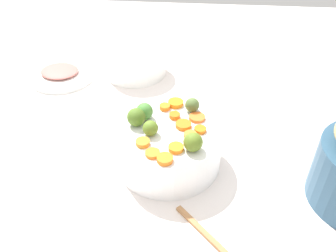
{
  "coord_description": "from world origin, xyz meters",
  "views": [
    {
      "loc": [
        -0.08,
        0.64,
        0.63
      ],
      "look_at": [
        -0.02,
        0.0,
        0.13
      ],
      "focal_mm": 37.53,
      "sensor_mm": 36.0,
      "label": 1
    }
  ],
  "objects": [
    {
      "name": "brussels_sprout_2",
      "position": [
        -0.07,
        -0.08,
        0.14
      ],
      "size": [
        0.04,
        0.04,
        0.04
      ],
      "primitive_type": "sphere",
      "color": "#577037",
      "rests_on": "serving_bowl_carrots"
    },
    {
      "name": "carrot_slice_5",
      "position": [
        0.03,
        0.06,
        0.13
      ],
      "size": [
        0.03,
        0.03,
        0.01
      ],
      "primitive_type": "cylinder",
      "rotation": [
        0.0,
        0.0,
        0.02
      ],
      "color": "orange",
      "rests_on": "serving_bowl_carrots"
    },
    {
      "name": "brussels_sprout_1",
      "position": [
        0.06,
        -0.01,
        0.15
      ],
      "size": [
        0.04,
        0.04,
        0.04
      ],
      "primitive_type": "sphere",
      "color": "#4F7124",
      "rests_on": "serving_bowl_carrots"
    },
    {
      "name": "ham_plate",
      "position": [
        0.39,
        -0.38,
        0.03
      ],
      "size": [
        0.22,
        0.22,
        0.01
      ],
      "primitive_type": "cylinder",
      "color": "white",
      "rests_on": "tabletop"
    },
    {
      "name": "brussels_sprout_0",
      "position": [
        0.02,
        0.02,
        0.14
      ],
      "size": [
        0.04,
        0.04,
        0.04
      ],
      "primitive_type": "sphere",
      "color": "olive",
      "rests_on": "serving_bowl_carrots"
    },
    {
      "name": "carrot_slice_10",
      "position": [
        -0.04,
        0.07,
        0.13
      ],
      "size": [
        0.04,
        0.04,
        0.01
      ],
      "primitive_type": "cylinder",
      "rotation": [
        0.0,
        0.0,
        4.96
      ],
      "color": "orange",
      "rests_on": "serving_bowl_carrots"
    },
    {
      "name": "carrot_slice_9",
      "position": [
        -0.05,
        -0.01,
        0.13
      ],
      "size": [
        0.05,
        0.05,
        0.01
      ],
      "primitive_type": "cylinder",
      "rotation": [
        0.0,
        0.0,
        0.89
      ],
      "color": "orange",
      "rests_on": "serving_bowl_carrots"
    },
    {
      "name": "tabletop",
      "position": [
        0.0,
        0.0,
        0.01
      ],
      "size": [
        2.4,
        2.4,
        0.02
      ],
      "primitive_type": "cube",
      "color": "white",
      "rests_on": "ground"
    },
    {
      "name": "carrot_slice_6",
      "position": [
        -0.02,
        0.11,
        0.13
      ],
      "size": [
        0.05,
        0.05,
        0.01
      ],
      "primitive_type": "cylinder",
      "rotation": [
        0.0,
        0.0,
        2.1
      ],
      "color": "orange",
      "rests_on": "serving_bowl_carrots"
    },
    {
      "name": "brussels_sprout_3",
      "position": [
        0.04,
        -0.04,
        0.14
      ],
      "size": [
        0.04,
        0.04,
        0.04
      ],
      "primitive_type": "sphere",
      "color": "#4C8939",
      "rests_on": "serving_bowl_carrots"
    },
    {
      "name": "serving_bowl_carrots",
      "position": [
        -0.02,
        0.0,
        0.07
      ],
      "size": [
        0.26,
        0.26,
        0.1
      ],
      "primitive_type": "cylinder",
      "color": "white",
      "rests_on": "tabletop"
    },
    {
      "name": "carrot_slice_0",
      "position": [
        0.01,
        0.09,
        0.13
      ],
      "size": [
        0.04,
        0.04,
        0.01
      ],
      "primitive_type": "cylinder",
      "rotation": [
        0.0,
        0.0,
        6.19
      ],
      "color": "orange",
      "rests_on": "serving_bowl_carrots"
    },
    {
      "name": "brussels_sprout_4",
      "position": [
        -0.08,
        0.07,
        0.15
      ],
      "size": [
        0.04,
        0.04,
        0.04
      ],
      "primitive_type": "sphere",
      "color": "olive",
      "rests_on": "serving_bowl_carrots"
    },
    {
      "name": "carrot_slice_3",
      "position": [
        -0.03,
        -0.05,
        0.13
      ],
      "size": [
        0.04,
        0.04,
        0.01
      ],
      "primitive_type": "cylinder",
      "rotation": [
        0.0,
        0.0,
        3.88
      ],
      "color": "orange",
      "rests_on": "serving_bowl_carrots"
    },
    {
      "name": "carrot_slice_4",
      "position": [
        -0.08,
        -0.05,
        0.13
      ],
      "size": [
        0.05,
        0.05,
        0.01
      ],
      "primitive_type": "cylinder",
      "rotation": [
        0.0,
        0.0,
        2.08
      ],
      "color": "orange",
      "rests_on": "serving_bowl_carrots"
    },
    {
      "name": "carrot_slice_2",
      "position": [
        0.0,
        -0.08,
        0.13
      ],
      "size": [
        0.03,
        0.03,
        0.01
      ],
      "primitive_type": "cylinder",
      "rotation": [
        0.0,
        0.0,
        4.51
      ],
      "color": "orange",
      "rests_on": "serving_bowl_carrots"
    },
    {
      "name": "carrot_slice_1",
      "position": [
        -0.03,
        -0.1,
        0.13
      ],
      "size": [
        0.05,
        0.05,
        0.01
      ],
      "primitive_type": "cylinder",
      "rotation": [
        0.0,
        0.0,
        2.65
      ],
      "color": "orange",
      "rests_on": "serving_bowl_carrots"
    },
    {
      "name": "ham_slice_main",
      "position": [
        0.4,
        -0.4,
        0.04
      ],
      "size": [
        0.16,
        0.15,
        0.02
      ],
      "primitive_type": "ellipsoid",
      "rotation": [
        0.0,
        0.0,
        5.99
      ],
      "color": "#D26F66",
      "rests_on": "ham_plate"
    },
    {
      "name": "casserole_dish",
      "position": [
        0.14,
        -0.44,
        0.07
      ],
      "size": [
        0.21,
        0.21,
        0.1
      ],
      "primitive_type": "cylinder",
      "color": "white",
      "rests_on": "tabletop"
    },
    {
      "name": "carrot_slice_8",
      "position": [
        -0.07,
        0.02,
        0.13
      ],
      "size": [
        0.04,
        0.04,
        0.01
      ],
      "primitive_type": "cylinder",
      "rotation": [
        0.0,
        0.0,
        5.74
      ],
      "color": "orange",
      "rests_on": "serving_bowl_carrots"
    },
    {
      "name": "carrot_slice_7",
      "position": [
        -0.09,
        -0.0,
        0.13
      ],
      "size": [
        0.04,
        0.04,
        0.01
      ],
      "primitive_type": "cylinder",
      "rotation": [
        0.0,
        0.0,
        1.02
      ],
      "color": "orange",
      "rests_on": "serving_bowl_carrots"
    }
  ]
}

